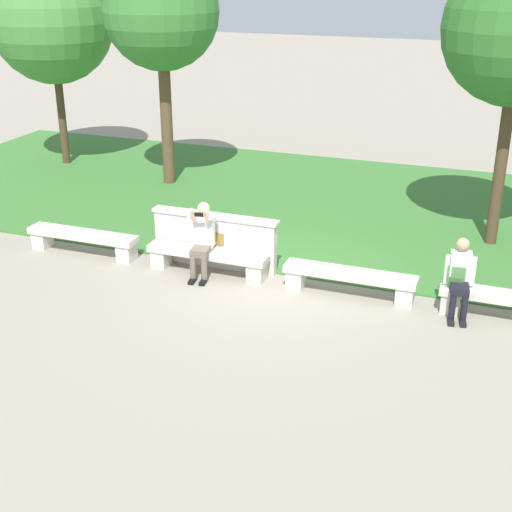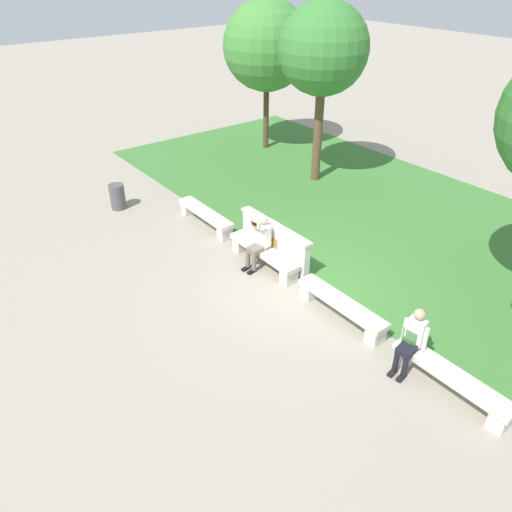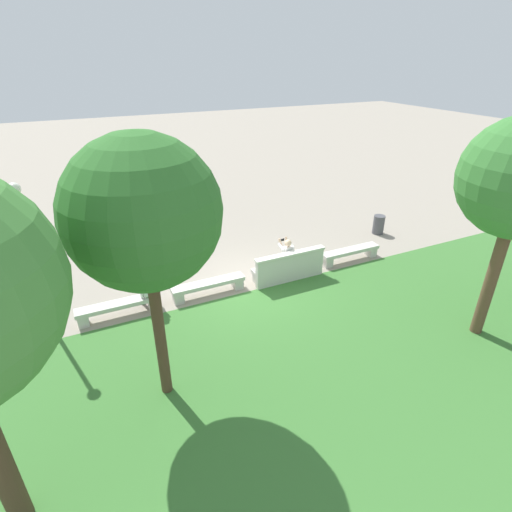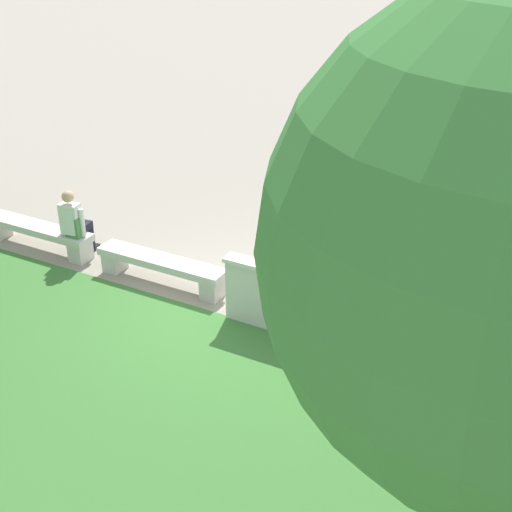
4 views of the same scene
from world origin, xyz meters
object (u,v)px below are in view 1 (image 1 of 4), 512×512
Objects in this scene: bench_main at (83,239)px; person_distant at (460,276)px; backpack at (456,276)px; tree_behind_wall at (161,12)px; tree_left_background at (52,22)px; bench_near at (208,257)px; person_photographer at (203,236)px; bench_mid at (350,279)px.

person_distant is (6.94, -0.07, 0.36)m from bench_main.
tree_behind_wall is (-7.42, 4.66, 3.45)m from backpack.
backpack is 0.08× the size of tree_left_background.
person_photographer is (-0.05, -0.08, 0.43)m from bench_near.
bench_main is 0.42× the size of tree_left_background.
tree_behind_wall reaches higher than tree_left_background.
bench_main is at bearing 180.00° from bench_mid.
tree_behind_wall is at bearing -10.73° from tree_left_background.
person_distant is 0.23× the size of tree_behind_wall.
bench_near is 4.30m from backpack.
person_photographer reaches higher than bench_main.
person_distant is 9.48m from tree_behind_wall.
bench_mid is 0.42× the size of tree_left_background.
bench_main is 6.89m from backpack.
bench_main is 1.77× the size of person_distant.
backpack reaches higher than bench_near.
bench_mid is at bearing 1.66° from person_photographer.
bench_near is 6.76m from tree_behind_wall.
tree_behind_wall reaches higher than person_photographer.
bench_mid is 1.73m from backpack.
person_distant reaches higher than bench_main.
bench_mid is at bearing 0.00° from bench_near.
person_photographer is 1.05× the size of person_distant.
tree_behind_wall is 1.03× the size of tree_left_background.
bench_near is 0.42× the size of tree_left_background.
tree_left_background is at bearing 141.10° from bench_near.
tree_left_background is at bearing 153.98° from backpack.
backpack is at bearing 0.34° from bench_mid.
tree_left_background is at bearing 140.49° from person_photographer.
tree_behind_wall reaches higher than person_distant.
bench_mid is 8.29m from tree_behind_wall.
bench_near is 1.00× the size of bench_mid.
bench_near is at bearing -56.18° from tree_behind_wall.
person_distant is (4.35, -0.07, 0.36)m from bench_near.
person_photographer is 6.57m from tree_behind_wall.
person_photographer reaches higher than bench_near.
person_photographer is (-2.64, -0.08, 0.43)m from bench_mid.
tree_left_background is at bearing 149.91° from bench_mid.
person_photographer is 4.34m from backpack.
backpack is (6.88, 0.01, 0.32)m from bench_main.
bench_mid is 1.80m from person_distant.
bench_near is at bearing 180.00° from bench_mid.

